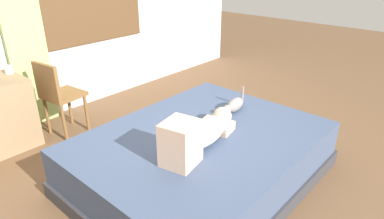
# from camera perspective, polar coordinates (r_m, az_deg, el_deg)

# --- Properties ---
(ground_plane) EXTENTS (16.00, 16.00, 0.00)m
(ground_plane) POSITION_cam_1_polar(r_m,az_deg,el_deg) (3.25, 1.55, -10.52)
(ground_plane) COLOR brown
(bed) EXTENTS (2.15, 1.66, 0.46)m
(bed) POSITION_cam_1_polar(r_m,az_deg,el_deg) (3.03, 1.58, -8.22)
(bed) COLOR #38383D
(bed) RESTS_ON ground
(person_lying) EXTENTS (0.94, 0.42, 0.34)m
(person_lying) POSITION_cam_1_polar(r_m,az_deg,el_deg) (2.70, 1.22, -4.12)
(person_lying) COLOR silver
(person_lying) RESTS_ON bed
(cat) EXTENTS (0.36, 0.14, 0.21)m
(cat) POSITION_cam_1_polar(r_m,az_deg,el_deg) (3.34, 7.16, 0.72)
(cat) COLOR gray
(cat) RESTS_ON bed
(cup) EXTENTS (0.08, 0.08, 0.08)m
(cup) POSITION_cam_1_polar(r_m,az_deg,el_deg) (4.03, -28.66, 5.97)
(cup) COLOR white
(cup) RESTS_ON desk
(chair_by_desk) EXTENTS (0.43, 0.43, 0.86)m
(chair_by_desk) POSITION_cam_1_polar(r_m,az_deg,el_deg) (3.94, -21.88, 2.64)
(chair_by_desk) COLOR brown
(chair_by_desk) RESTS_ON ground
(curtain_left) EXTENTS (0.44, 0.06, 2.51)m
(curtain_left) POSITION_cam_1_polar(r_m,az_deg,el_deg) (4.20, -27.13, 13.75)
(curtain_left) COLOR #ADCC75
(curtain_left) RESTS_ON ground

